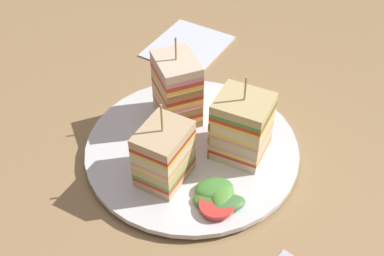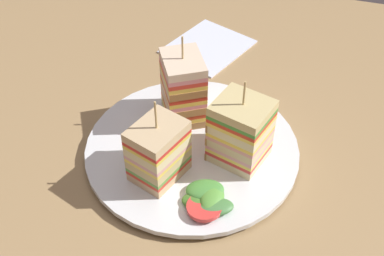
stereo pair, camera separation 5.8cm
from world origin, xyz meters
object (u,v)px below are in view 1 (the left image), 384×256
sandwich_wedge_0 (164,154)px  napkin (188,46)px  plate (192,149)px  sandwich_wedge_2 (177,89)px  sandwich_wedge_1 (241,127)px

sandwich_wedge_0 → napkin: size_ratio=0.87×
napkin → sandwich_wedge_0: bearing=-175.5°
plate → sandwich_wedge_2: sandwich_wedge_2 is taller
sandwich_wedge_0 → plate: bearing=-3.5°
sandwich_wedge_0 → sandwich_wedge_2: 10.50cm
sandwich_wedge_1 → sandwich_wedge_2: bearing=-15.4°
sandwich_wedge_0 → sandwich_wedge_1: bearing=-37.7°
sandwich_wedge_0 → sandwich_wedge_2: bearing=22.0°
sandwich_wedge_2 → sandwich_wedge_0: bearing=-28.0°
sandwich_wedge_2 → napkin: sandwich_wedge_2 is taller
plate → sandwich_wedge_2: (5.12, 2.74, 4.97)cm
sandwich_wedge_0 → sandwich_wedge_2: (10.46, 0.49, 0.85)cm
sandwich_wedge_0 → sandwich_wedge_2: sandwich_wedge_2 is taller
plate → napkin: size_ratio=2.11×
sandwich_wedge_0 → napkin: 28.91cm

